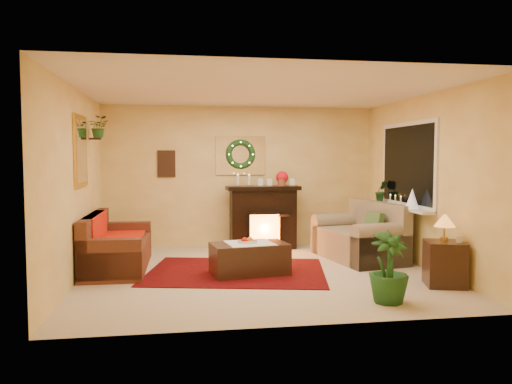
{
  "coord_description": "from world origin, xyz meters",
  "views": [
    {
      "loc": [
        -1.14,
        -6.95,
        1.67
      ],
      "look_at": [
        0.0,
        0.35,
        1.15
      ],
      "focal_mm": 35.0,
      "sensor_mm": 36.0,
      "label": 1
    }
  ],
  "objects": [
    {
      "name": "coffee_table",
      "position": [
        -0.15,
        -0.02,
        0.21
      ],
      "size": [
        1.14,
        0.74,
        0.45
      ],
      "primitive_type": "cube",
      "rotation": [
        0.0,
        0.0,
        0.15
      ],
      "color": "#552A15",
      "rests_on": "floor"
    },
    {
      "name": "side_table_round",
      "position": [
        0.68,
        1.95,
        0.33
      ],
      "size": [
        0.65,
        0.65,
        0.65
      ],
      "primitive_type": "cylinder",
      "rotation": [
        0.0,
        0.0,
        0.41
      ],
      "color": "black",
      "rests_on": "floor"
    },
    {
      "name": "loveseat",
      "position": [
        1.75,
        0.76,
        0.42
      ],
      "size": [
        1.21,
        1.75,
        0.93
      ],
      "primitive_type": "cube",
      "rotation": [
        0.0,
        0.0,
        0.19
      ],
      "color": "gray",
      "rests_on": "floor"
    },
    {
      "name": "area_rug",
      "position": [
        -0.32,
        0.16,
        0.01
      ],
      "size": [
        2.86,
        2.37,
        0.01
      ],
      "primitive_type": "cube",
      "rotation": [
        0.0,
        0.0,
        -0.21
      ],
      "color": "#6E0E02",
      "rests_on": "floor"
    },
    {
      "name": "floor",
      "position": [
        0.0,
        0.0,
        0.0
      ],
      "size": [
        5.0,
        5.0,
        0.0
      ],
      "primitive_type": "plane",
      "color": "beige",
      "rests_on": "ground"
    },
    {
      "name": "wall_left",
      "position": [
        -2.5,
        0.0,
        1.3
      ],
      "size": [
        4.5,
        4.5,
        0.0
      ],
      "primitive_type": "plane",
      "color": "#EFD88C",
      "rests_on": "ground"
    },
    {
      "name": "sofa",
      "position": [
        -2.04,
        0.65,
        0.43
      ],
      "size": [
        0.87,
        1.93,
        0.82
      ],
      "primitive_type": "cube",
      "rotation": [
        0.0,
        0.0,
        -0.01
      ],
      "color": "brown",
      "rests_on": "floor"
    },
    {
      "name": "mantel_mirror",
      "position": [
        0.0,
        2.23,
        1.7
      ],
      "size": [
        0.92,
        0.02,
        0.72
      ],
      "primitive_type": "cube",
      "color": "white",
      "rests_on": "wall_back"
    },
    {
      "name": "fireplace",
      "position": [
        0.37,
        1.92,
        0.55
      ],
      "size": [
        1.19,
        0.41,
        1.08
      ],
      "primitive_type": "cube",
      "rotation": [
        0.0,
        0.0,
        0.03
      ],
      "color": "black",
      "rests_on": "floor"
    },
    {
      "name": "wall_right",
      "position": [
        2.5,
        0.0,
        1.3
      ],
      "size": [
        4.5,
        4.5,
        0.0
      ],
      "primitive_type": "plane",
      "color": "#EFD88C",
      "rests_on": "ground"
    },
    {
      "name": "red_throw",
      "position": [
        -2.07,
        0.82,
        0.46
      ],
      "size": [
        0.76,
        1.24,
        0.02
      ],
      "primitive_type": "cube",
      "color": "#B60C08",
      "rests_on": "sofa"
    },
    {
      "name": "mini_tree",
      "position": [
        2.34,
        0.09,
        1.04
      ],
      "size": [
        0.2,
        0.2,
        0.31
      ],
      "primitive_type": "cone",
      "color": "silver",
      "rests_on": "window_sill"
    },
    {
      "name": "wreath",
      "position": [
        0.0,
        2.19,
        1.72
      ],
      "size": [
        0.55,
        0.11,
        0.55
      ],
      "primitive_type": "torus",
      "rotation": [
        1.57,
        0.0,
        0.0
      ],
      "color": "#194719",
      "rests_on": "wall_back"
    },
    {
      "name": "wall_front",
      "position": [
        0.0,
        -2.25,
        1.3
      ],
      "size": [
        5.0,
        5.0,
        0.0
      ],
      "primitive_type": "plane",
      "color": "#EFD88C",
      "rests_on": "ground"
    },
    {
      "name": "lamp_tiffany",
      "position": [
        2.24,
        -1.04,
        0.74
      ],
      "size": [
        0.27,
        0.27,
        0.39
      ],
      "primitive_type": "cone",
      "color": "gold",
      "rests_on": "end_table_square"
    },
    {
      "name": "poinsettia",
      "position": [
        0.73,
        1.94,
        1.3
      ],
      "size": [
        0.22,
        0.22,
        0.22
      ],
      "primitive_type": "sphere",
      "color": "red",
      "rests_on": "fireplace"
    },
    {
      "name": "gold_mirror",
      "position": [
        -2.48,
        0.3,
        1.75
      ],
      "size": [
        0.03,
        0.84,
        1.0
      ],
      "primitive_type": "cube",
      "color": "gold",
      "rests_on": "wall_left"
    },
    {
      "name": "fruit_bowl",
      "position": [
        -0.18,
        -0.02,
        0.45
      ],
      "size": [
        0.28,
        0.28,
        0.07
      ],
      "primitive_type": "cylinder",
      "color": "silver",
      "rests_on": "coffee_table"
    },
    {
      "name": "end_table_square",
      "position": [
        2.26,
        -1.03,
        0.27
      ],
      "size": [
        0.58,
        0.58,
        0.58
      ],
      "primitive_type": "cube",
      "rotation": [
        0.0,
        0.0,
        -0.27
      ],
      "color": "brown",
      "rests_on": "floor"
    },
    {
      "name": "floor_palm",
      "position": [
        1.23,
        -1.63,
        0.45
      ],
      "size": [
        1.68,
        1.68,
        2.44
      ],
      "primitive_type": "imported",
      "rotation": [
        0.0,
        0.0,
        0.27
      ],
      "color": "#1D3B1A",
      "rests_on": "floor"
    },
    {
      "name": "wall_back",
      "position": [
        0.0,
        2.25,
        1.3
      ],
      "size": [
        5.0,
        5.0,
        0.0
      ],
      "primitive_type": "plane",
      "color": "#EFD88C",
      "rests_on": "ground"
    },
    {
      "name": "wall_art",
      "position": [
        -1.35,
        2.23,
        1.55
      ],
      "size": [
        0.32,
        0.03,
        0.48
      ],
      "primitive_type": "cube",
      "color": "#381E11",
      "rests_on": "wall_back"
    },
    {
      "name": "sill_plant",
      "position": [
        2.36,
        1.28,
        1.08
      ],
      "size": [
        0.27,
        0.22,
        0.49
      ],
      "primitive_type": "imported",
      "color": "#1A3E1A",
      "rests_on": "window_sill"
    },
    {
      "name": "window_glass",
      "position": [
        2.47,
        0.55,
        1.55
      ],
      "size": [
        0.02,
        1.7,
        1.22
      ],
      "primitive_type": "cube",
      "color": "black",
      "rests_on": "wall_right"
    },
    {
      "name": "window_sill",
      "position": [
        2.38,
        0.55,
        0.87
      ],
      "size": [
        0.22,
        1.86,
        0.04
      ],
      "primitive_type": "cube",
      "color": "white",
      "rests_on": "wall_right"
    },
    {
      "name": "lamp_cream",
      "position": [
        0.72,
        1.95,
        0.88
      ],
      "size": [
        0.3,
        0.3,
        0.46
      ],
      "primitive_type": "cone",
      "color": "#FABF88",
      "rests_on": "side_table_round"
    },
    {
      "name": "mantel_candle_a",
      "position": [
        -0.09,
        1.92,
        1.26
      ],
      "size": [
        0.06,
        0.06,
        0.17
      ],
      "primitive_type": "cylinder",
      "color": "white",
      "rests_on": "fireplace"
    },
    {
      "name": "window_frame",
      "position": [
        2.48,
        0.55,
        1.55
      ],
      "size": [
        0.03,
        1.86,
        1.36
      ],
      "primitive_type": "cube",
      "color": "white",
      "rests_on": "wall_right"
    },
    {
      "name": "mantel_candle_b",
      "position": [
        0.11,
        1.88,
        1.26
      ],
      "size": [
        0.06,
        0.06,
        0.17
      ],
      "primitive_type": "cylinder",
      "color": "#FFF9CA",
      "rests_on": "fireplace"
    },
    {
      "name": "hanging_plant",
      "position": [
        -2.34,
        1.05,
        1.97
      ],
      "size": [
        0.33,
        0.28,
        0.36
      ],
      "primitive_type": "imported",
      "color": "#194719",
      "rests_on": "wall_left"
    },
    {
      "name": "ceiling",
      "position": [
        0.0,
        0.0,
        2.6
      ],
      "size": [
        5.0,
        5.0,
        0.0
      ],
      "primitive_type": "plane",
      "color": "white",
      "rests_on": "ground"
    }
  ]
}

